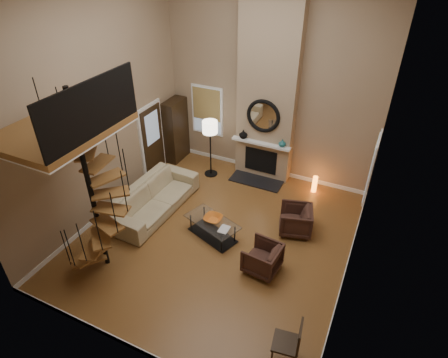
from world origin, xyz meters
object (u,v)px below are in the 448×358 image
at_px(armchair_near, 299,220).
at_px(sofa, 154,197).
at_px(armchair_far, 265,259).
at_px(accent_lamp, 315,184).
at_px(coffee_table, 212,227).
at_px(side_chair, 291,341).
at_px(floor_lamp, 210,131).
at_px(hutch, 176,131).

bearing_deg(armchair_near, sofa, -94.02).
distance_m(sofa, armchair_far, 3.40).
bearing_deg(accent_lamp, armchair_near, -88.15).
height_order(coffee_table, accent_lamp, accent_lamp).
xyz_separation_m(sofa, side_chair, (4.38, -2.49, 0.13)).
height_order(armchair_near, accent_lamp, armchair_near).
xyz_separation_m(floor_lamp, accent_lamp, (3.00, 0.43, -1.16)).
xyz_separation_m(sofa, accent_lamp, (3.53, 2.57, -0.15)).
bearing_deg(side_chair, floor_lamp, 129.78).
bearing_deg(armchair_far, sofa, -97.87).
bearing_deg(side_chair, armchair_far, 122.23).
relative_size(coffee_table, side_chair, 1.53).
bearing_deg(hutch, accent_lamp, 0.23).
bearing_deg(accent_lamp, floor_lamp, -171.81).
distance_m(hutch, sofa, 2.76).
bearing_deg(armchair_far, floor_lamp, -130.97).
distance_m(sofa, accent_lamp, 4.37).
height_order(hutch, accent_lamp, hutch).
distance_m(sofa, side_chair, 5.04).
height_order(armchair_far, floor_lamp, floor_lamp).
distance_m(coffee_table, accent_lamp, 3.33).
bearing_deg(hutch, armchair_near, -21.94).
height_order(armchair_near, armchair_far, armchair_near).
relative_size(armchair_near, accent_lamp, 1.57).
xyz_separation_m(sofa, floor_lamp, (0.53, 2.14, 1.02)).
height_order(sofa, accent_lamp, sofa).
relative_size(armchair_near, floor_lamp, 0.43).
distance_m(coffee_table, side_chair, 3.41).
bearing_deg(armchair_near, coffee_table, -75.99).
bearing_deg(hutch, armchair_far, -38.54).
bearing_deg(floor_lamp, armchair_far, -46.46).
bearing_deg(floor_lamp, sofa, -103.87).
bearing_deg(hutch, floor_lamp, -16.36).
bearing_deg(sofa, armchair_far, -101.42).
distance_m(hutch, armchair_near, 4.85).
bearing_deg(side_chair, coffee_table, 139.32).
bearing_deg(hutch, coffee_table, -46.46).
bearing_deg(side_chair, sofa, 150.39).
bearing_deg(armchair_near, floor_lamp, -130.25).
xyz_separation_m(sofa, armchair_near, (3.59, 0.75, -0.04)).
xyz_separation_m(armchair_near, side_chair, (0.80, -3.24, 0.17)).
distance_m(sofa, armchair_near, 3.66).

